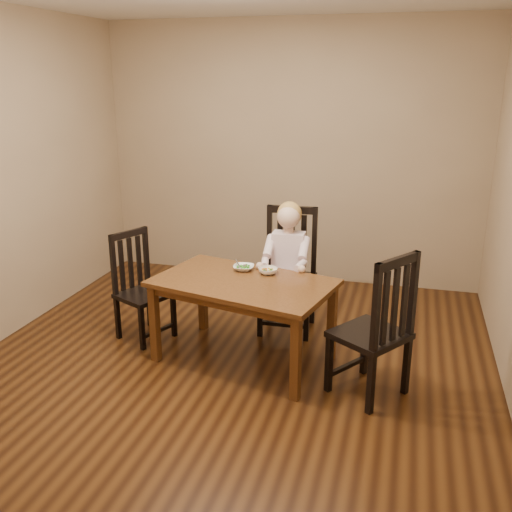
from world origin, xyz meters
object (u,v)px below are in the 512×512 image
(bowl_peas, at_px, (244,268))
(chair_left, at_px, (141,288))
(chair_child, at_px, (289,272))
(toddler, at_px, (288,256))
(bowl_veg, at_px, (268,271))
(dining_table, at_px, (243,290))
(chair_right, at_px, (376,329))

(bowl_peas, bearing_deg, chair_left, -176.93)
(chair_left, bearing_deg, chair_child, 138.79)
(chair_child, xyz_separation_m, chair_left, (-1.16, -0.51, -0.07))
(bowl_peas, bearing_deg, toddler, 56.03)
(toddler, xyz_separation_m, bowl_peas, (-0.27, -0.40, 0.01))
(toddler, relative_size, bowl_veg, 4.13)
(dining_table, distance_m, chair_left, 0.99)
(chair_left, distance_m, toddler, 1.27)
(bowl_veg, bearing_deg, bowl_peas, 171.03)
(bowl_veg, bearing_deg, chair_child, 82.78)
(dining_table, distance_m, bowl_veg, 0.27)
(dining_table, bearing_deg, toddler, 72.08)
(dining_table, relative_size, chair_left, 1.61)
(dining_table, distance_m, chair_child, 0.73)
(chair_child, relative_size, chair_left, 1.17)
(chair_child, height_order, bowl_peas, chair_child)
(chair_right, bearing_deg, toddler, 76.21)
(chair_left, height_order, chair_right, chair_right)
(dining_table, height_order, bowl_veg, bowl_veg)
(chair_right, relative_size, bowl_veg, 6.99)
(dining_table, relative_size, chair_right, 1.40)
(dining_table, height_order, toddler, toddler)
(chair_child, bearing_deg, toddler, 90.00)
(chair_child, height_order, bowl_veg, chair_child)
(dining_table, xyz_separation_m, chair_child, (0.21, 0.70, -0.07))
(chair_left, height_order, toddler, toddler)
(chair_right, xyz_separation_m, bowl_veg, (-0.88, 0.47, 0.18))
(chair_left, height_order, bowl_veg, chair_left)
(dining_table, bearing_deg, chair_left, 168.88)
(dining_table, xyz_separation_m, toddler, (0.21, 0.64, 0.09))
(chair_right, xyz_separation_m, toddler, (-0.81, 0.90, 0.17))
(toddler, bearing_deg, chair_child, -90.00)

